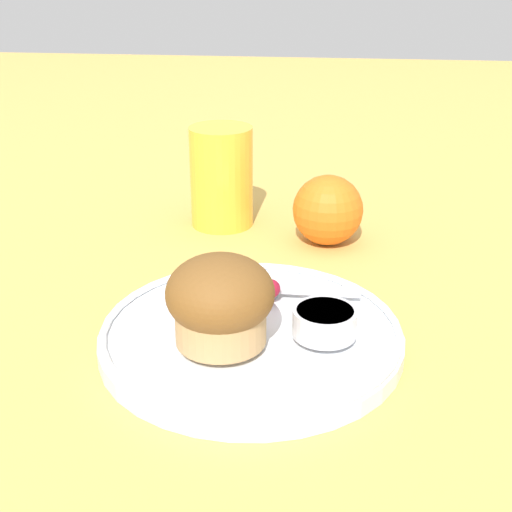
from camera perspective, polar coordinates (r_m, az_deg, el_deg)
name	(u,v)px	position (r m, az deg, el deg)	size (l,w,h in m)	color
ground_plane	(230,334)	(0.59, -2.10, -6.28)	(3.00, 3.00, 0.00)	tan
plate	(251,335)	(0.57, -0.39, -6.36)	(0.24, 0.24, 0.02)	white
muffin	(220,302)	(0.53, -2.86, -3.66)	(0.08, 0.08, 0.07)	tan
cream_ramekin	(325,321)	(0.55, 5.52, -5.18)	(0.05, 0.05, 0.02)	silver
berry_pair	(262,288)	(0.60, 0.46, -2.59)	(0.03, 0.02, 0.02)	maroon
butter_knife	(263,287)	(0.62, 0.59, -2.51)	(0.17, 0.02, 0.00)	#B7B7BC
orange_fruit	(328,210)	(0.76, 5.77, 3.68)	(0.07, 0.07, 0.07)	orange
juice_glass	(222,177)	(0.80, -2.77, 6.35)	(0.07, 0.07, 0.11)	gold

